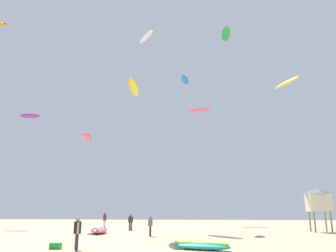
{
  "coord_description": "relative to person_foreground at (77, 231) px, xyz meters",
  "views": [
    {
      "loc": [
        3.71,
        -13.79,
        2.05
      ],
      "look_at": [
        0.0,
        18.94,
        10.42
      ],
      "focal_mm": 35.37,
      "sensor_mm": 36.0,
      "label": 1
    }
  ],
  "objects": [
    {
      "name": "person_right",
      "position": [
        2.31,
        9.69,
        -0.07
      ],
      "size": [
        0.36,
        0.51,
        1.57
      ],
      "rotation": [
        0.0,
        0.0,
        0.21
      ],
      "color": "#2D2D33",
      "rests_on": "ground"
    },
    {
      "name": "cooler_box",
      "position": [
        -1.31,
        0.37,
        -0.83
      ],
      "size": [
        0.56,
        0.36,
        0.32
      ],
      "primitive_type": "cube",
      "color": "green",
      "rests_on": "ground"
    },
    {
      "name": "lifeguard_tower",
      "position": [
        17.69,
        16.78,
        2.07
      ],
      "size": [
        2.3,
        2.3,
        4.15
      ],
      "color": "#8C704C",
      "rests_on": "ground"
    },
    {
      "name": "kite_grounded_mid",
      "position": [
        6.5,
        0.86,
        -0.8
      ],
      "size": [
        3.36,
        1.9,
        0.39
      ],
      "color": "#19B29E",
      "rests_on": "ground"
    },
    {
      "name": "kite_aloft_4",
      "position": [
        0.31,
        11.06,
        12.25
      ],
      "size": [
        1.81,
        4.32,
        1.06
      ],
      "color": "yellow"
    },
    {
      "name": "person_midground",
      "position": [
        -4.96,
        21.09,
        0.03
      ],
      "size": [
        0.39,
        0.58,
        1.75
      ],
      "rotation": [
        0.0,
        0.0,
        6.26
      ],
      "color": "silver",
      "rests_on": "ground"
    },
    {
      "name": "person_foreground",
      "position": [
        0.0,
        0.0,
        0.0
      ],
      "size": [
        0.38,
        0.51,
        1.69
      ],
      "rotation": [
        0.0,
        0.0,
        0.49
      ],
      "color": "#2D2D33",
      "rests_on": "ground"
    },
    {
      "name": "kite_aloft_7",
      "position": [
        10.36,
        26.5,
        26.04
      ],
      "size": [
        1.32,
        4.17,
        0.69
      ],
      "color": "green"
    },
    {
      "name": "person_left",
      "position": [
        -1.02,
        17.25,
        -0.03
      ],
      "size": [
        0.48,
        0.37,
        1.63
      ],
      "rotation": [
        0.0,
        0.0,
        5.24
      ],
      "color": "#2D2D33",
      "rests_on": "ground"
    },
    {
      "name": "kite_aloft_0",
      "position": [
        -17.34,
        24.27,
        13.82
      ],
      "size": [
        2.88,
        1.06,
        0.72
      ],
      "color": "purple"
    },
    {
      "name": "kite_aloft_3",
      "position": [
        6.05,
        36.68,
        17.58
      ],
      "size": [
        3.84,
        1.75,
        0.8
      ],
      "color": "#E5598C"
    },
    {
      "name": "kite_aloft_2",
      "position": [
        15.43,
        15.32,
        13.76
      ],
      "size": [
        2.69,
        3.83,
        0.87
      ],
      "color": "yellow"
    },
    {
      "name": "kite_aloft_6",
      "position": [
        -1.55,
        26.98,
        26.62
      ],
      "size": [
        3.57,
        4.47,
        0.93
      ],
      "color": "white"
    },
    {
      "name": "kite_aloft_5",
      "position": [
        4.57,
        21.66,
        17.14
      ],
      "size": [
        1.31,
        2.89,
        0.62
      ],
      "color": "blue"
    },
    {
      "name": "kite_aloft_8",
      "position": [
        -6.82,
        18.67,
        9.3
      ],
      "size": [
        1.1,
        3.25,
        0.81
      ],
      "color": "#E5598C"
    },
    {
      "name": "kite_grounded_near",
      "position": [
        -2.85,
        12.64,
        -0.71
      ],
      "size": [
        2.41,
        4.95,
        0.59
      ],
      "color": "#E5598C",
      "rests_on": "ground"
    }
  ]
}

